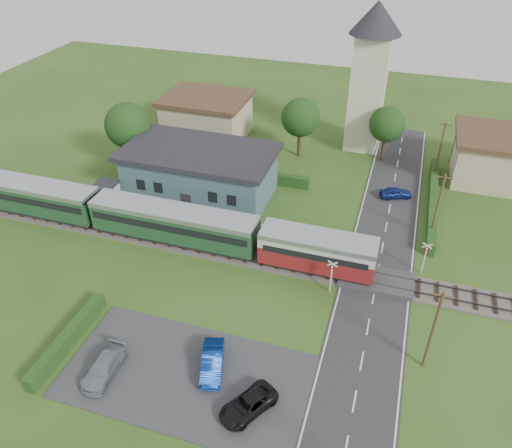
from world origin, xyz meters
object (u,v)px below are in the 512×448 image
(train, at_px, (143,217))
(car_park_blue, at_px, (212,362))
(car_park_silver, at_px, (104,367))
(church_tower, at_px, (371,67))
(house_west, at_px, (207,116))
(pedestrian_near, at_px, (259,225))
(house_east, at_px, (492,157))
(car_park_dark, at_px, (248,405))
(crossing_signal_far, at_px, (425,254))
(crossing_signal_near, at_px, (332,272))
(station_building, at_px, (200,172))
(equipment_hut, at_px, (107,194))
(pedestrian_far, at_px, (122,204))
(car_on_road, at_px, (396,193))

(train, height_order, car_park_blue, train)
(train, xyz_separation_m, car_park_silver, (5.09, -15.55, -1.48))
(church_tower, height_order, house_west, church_tower)
(car_park_blue, bearing_deg, pedestrian_near, 79.28)
(house_east, relative_size, car_park_silver, 2.05)
(car_park_dark, relative_size, pedestrian_near, 2.68)
(church_tower, xyz_separation_m, car_park_blue, (-4.96, -38.88, -9.46))
(car_park_silver, bearing_deg, crossing_signal_far, 40.83)
(crossing_signal_near, height_order, car_park_dark, crossing_signal_near)
(train, relative_size, car_park_silver, 10.08)
(house_west, bearing_deg, station_building, -70.35)
(car_park_dark, bearing_deg, station_building, 149.35)
(crossing_signal_far, distance_m, pedestrian_near, 15.32)
(equipment_hut, distance_m, church_tower, 33.48)
(equipment_hut, relative_size, church_tower, 0.14)
(house_east, bearing_deg, car_park_blue, -119.78)
(church_tower, height_order, house_east, church_tower)
(station_building, distance_m, pedestrian_near, 10.17)
(pedestrian_near, bearing_deg, car_park_dark, 88.62)
(train, distance_m, church_tower, 32.13)
(pedestrian_near, distance_m, pedestrian_far, 14.42)
(car_on_road, bearing_deg, car_park_blue, 137.46)
(house_east, bearing_deg, equipment_hut, -153.68)
(crossing_signal_far, bearing_deg, car_park_dark, -119.76)
(house_east, bearing_deg, car_park_silver, -125.69)
(house_east, xyz_separation_m, crossing_signal_far, (-6.40, -19.61, -0.66))
(car_on_road, bearing_deg, car_park_dark, 145.12)
(car_park_silver, xyz_separation_m, pedestrian_far, (-9.08, 18.18, 0.53))
(house_west, height_order, car_park_dark, house_west)
(house_west, xyz_separation_m, car_park_blue, (15.04, -35.88, -2.03))
(equipment_hut, relative_size, crossing_signal_far, 0.78)
(car_park_silver, xyz_separation_m, car_park_dark, (10.47, 0.26, -0.05))
(equipment_hut, bearing_deg, church_tower, 44.75)
(house_east, distance_m, pedestrian_far, 40.96)
(crossing_signal_far, xyz_separation_m, car_on_road, (-3.25, 12.13, -1.51))
(crossing_signal_near, distance_m, pedestrian_far, 23.03)
(train, bearing_deg, equipment_hut, 151.66)
(house_east, xyz_separation_m, car_on_road, (-9.65, -7.47, -2.16))
(car_park_silver, relative_size, pedestrian_near, 2.81)
(crossing_signal_far, bearing_deg, car_park_blue, -131.60)
(station_building, distance_m, car_park_silver, 24.81)
(house_east, height_order, pedestrian_near, house_east)
(church_tower, distance_m, car_park_dark, 42.42)
(equipment_hut, distance_m, house_east, 42.41)
(pedestrian_far, bearing_deg, house_east, -50.50)
(crossing_signal_near, relative_size, car_park_blue, 0.79)
(car_park_dark, xyz_separation_m, pedestrian_near, (-5.14, 18.66, 0.56))
(crossing_signal_far, bearing_deg, house_east, 71.92)
(car_park_dark, bearing_deg, crossing_signal_far, 90.55)
(crossing_signal_near, relative_size, pedestrian_far, 2.10)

